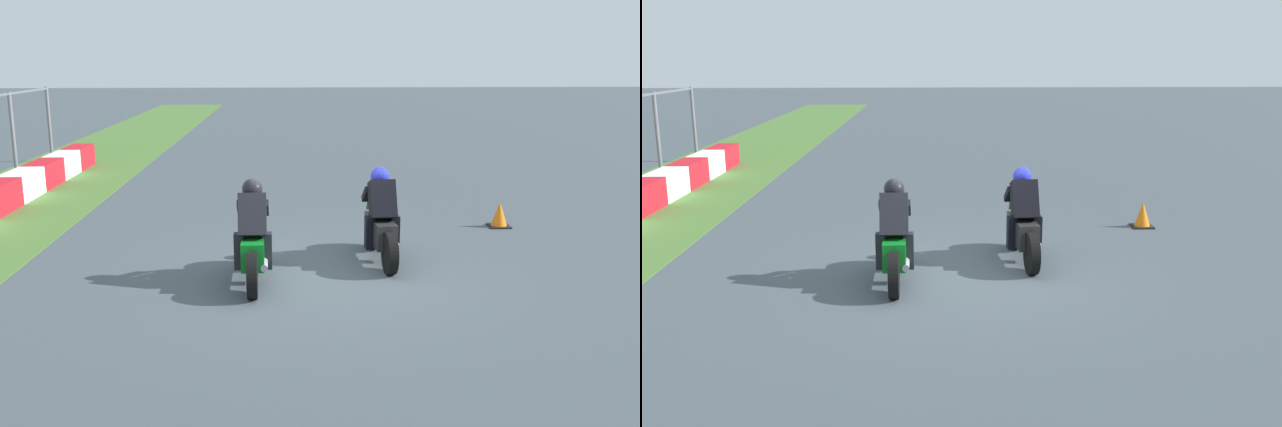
# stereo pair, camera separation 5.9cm
# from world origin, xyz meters

# --- Properties ---
(ground_plane) EXTENTS (120.00, 120.00, 0.00)m
(ground_plane) POSITION_xyz_m (0.00, 0.00, 0.00)
(ground_plane) COLOR #424C53
(rider_lane_a) EXTENTS (2.04, 0.55, 1.51)m
(rider_lane_a) POSITION_xyz_m (0.64, -0.94, 0.62)
(rider_lane_a) COLOR black
(rider_lane_a) RESTS_ON ground_plane
(rider_lane_b) EXTENTS (2.04, 0.54, 1.51)m
(rider_lane_b) POSITION_xyz_m (-0.32, 1.04, 0.62)
(rider_lane_b) COLOR black
(rider_lane_b) RESTS_ON ground_plane
(traffic_cone) EXTENTS (0.40, 0.40, 0.49)m
(traffic_cone) POSITION_xyz_m (2.76, -3.53, 0.23)
(traffic_cone) COLOR black
(traffic_cone) RESTS_ON ground_plane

